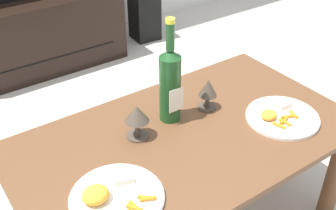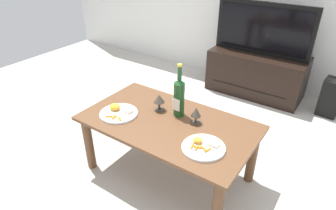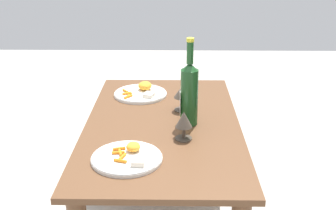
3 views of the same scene
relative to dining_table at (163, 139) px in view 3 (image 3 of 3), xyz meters
name	(u,v)px [view 3 (image 3 of 3)]	position (x,y,z in m)	size (l,w,h in m)	color
ground_plane	(163,210)	(0.00, 0.00, -0.40)	(6.40, 6.40, 0.00)	#B7B2A8
dining_table	(163,139)	(0.00, 0.00, 0.00)	(1.24, 0.71, 0.49)	brown
wine_bottle	(189,92)	(0.01, 0.12, 0.24)	(0.08, 0.08, 0.40)	#19471E
goblet_left	(182,93)	(-0.15, 0.09, 0.17)	(0.09, 0.09, 0.13)	#473D33
goblet_right	(184,121)	(0.17, 0.09, 0.17)	(0.07, 0.07, 0.13)	#473D33
dinner_plate_left	(141,93)	(-0.36, -0.13, 0.10)	(0.29, 0.29, 0.06)	white
dinner_plate_right	(127,157)	(0.36, -0.13, 0.09)	(0.28, 0.28, 0.05)	white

